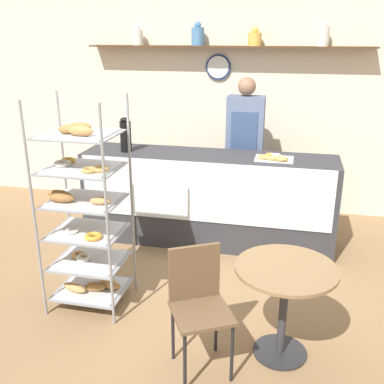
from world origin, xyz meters
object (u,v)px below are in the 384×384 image
(cafe_table, at_px, (285,289))
(coffee_carafe, at_px, (126,135))
(person_worker, at_px, (244,147))
(cafe_chair, at_px, (198,296))
(donut_tray_counter, at_px, (274,158))
(pastry_rack, at_px, (85,216))

(cafe_table, bearing_deg, coffee_carafe, 136.44)
(person_worker, distance_m, cafe_chair, 2.59)
(donut_tray_counter, bearing_deg, cafe_table, -83.57)
(person_worker, height_order, donut_tray_counter, person_worker)
(coffee_carafe, bearing_deg, donut_tray_counter, 0.11)
(pastry_rack, relative_size, cafe_table, 2.49)
(person_worker, relative_size, cafe_chair, 2.02)
(cafe_chair, bearing_deg, coffee_carafe, 93.44)
(cafe_table, relative_size, donut_tray_counter, 1.84)
(person_worker, height_order, coffee_carafe, person_worker)
(pastry_rack, bearing_deg, donut_tray_counter, 44.16)
(cafe_table, height_order, coffee_carafe, coffee_carafe)
(person_worker, xyz_separation_m, cafe_chair, (-0.00, -2.55, -0.43))
(donut_tray_counter, bearing_deg, pastry_rack, -135.84)
(person_worker, bearing_deg, cafe_table, -76.37)
(coffee_carafe, xyz_separation_m, donut_tray_counter, (1.59, 0.00, -0.16))
(donut_tray_counter, bearing_deg, coffee_carafe, -179.89)
(person_worker, distance_m, cafe_table, 2.44)
(cafe_table, height_order, donut_tray_counter, donut_tray_counter)
(pastry_rack, xyz_separation_m, cafe_chair, (1.05, -0.53, -0.28))
(pastry_rack, distance_m, person_worker, 2.29)
(pastry_rack, height_order, cafe_chair, pastry_rack)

